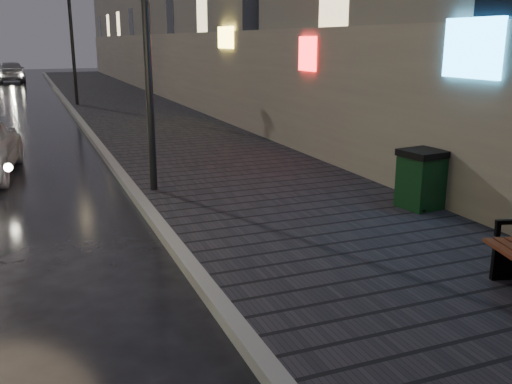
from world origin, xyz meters
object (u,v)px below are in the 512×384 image
(lamp_near, at_px, (145,7))
(trash_bin, at_px, (421,179))
(car_far, at_px, (11,71))
(lamp_far, at_px, (71,26))

(lamp_near, bearing_deg, trash_bin, -36.38)
(lamp_near, distance_m, trash_bin, 5.66)
(lamp_near, distance_m, car_far, 34.64)
(lamp_near, height_order, trash_bin, lamp_near)
(lamp_near, relative_size, lamp_far, 1.00)
(lamp_far, height_order, trash_bin, lamp_far)
(trash_bin, bearing_deg, lamp_near, 135.86)
(lamp_near, bearing_deg, lamp_far, 90.00)
(lamp_far, relative_size, car_far, 1.19)
(lamp_far, xyz_separation_m, car_far, (-2.87, 18.41, -2.73))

